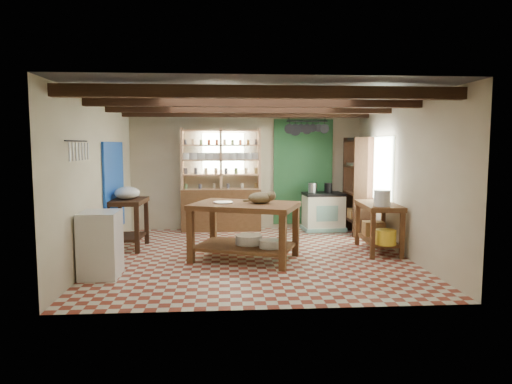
{
  "coord_description": "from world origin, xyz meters",
  "views": [
    {
      "loc": [
        -0.48,
        -7.45,
        1.85
      ],
      "look_at": [
        0.06,
        0.3,
        1.04
      ],
      "focal_mm": 32.0,
      "sensor_mm": 36.0,
      "label": 1
    }
  ],
  "objects": [
    {
      "name": "work_table",
      "position": [
        -0.15,
        -0.22,
        0.46
      ],
      "size": [
        1.89,
        1.58,
        0.92
      ],
      "primitive_type": "cube",
      "rotation": [
        0.0,
        0.0,
        -0.36
      ],
      "color": "brown",
      "rests_on": "floor"
    },
    {
      "name": "steel_tray",
      "position": [
        -0.5,
        -0.14,
        0.93
      ],
      "size": [
        0.41,
        0.41,
        0.02
      ],
      "primitive_type": "cylinder",
      "rotation": [
        0.0,
        0.0,
        -0.36
      ],
      "color": "#A3A3AA",
      "rests_on": "work_table"
    },
    {
      "name": "ceiling",
      "position": [
        0.0,
        0.0,
        2.6
      ],
      "size": [
        5.0,
        5.0,
        0.02
      ],
      "primitive_type": "cube",
      "color": "#434347",
      "rests_on": "wall_back"
    },
    {
      "name": "wall_back",
      "position": [
        0.0,
        2.5,
        1.3
      ],
      "size": [
        5.0,
        0.04,
        2.6
      ],
      "primitive_type": "cube",
      "color": "beige",
      "rests_on": "floor"
    },
    {
      "name": "floor",
      "position": [
        0.0,
        0.0,
        -0.01
      ],
      "size": [
        5.0,
        5.0,
        0.02
      ],
      "primitive_type": "cube",
      "color": "maroon",
      "rests_on": "ground"
    },
    {
      "name": "yellow_tub",
      "position": [
        2.15,
        -0.28,
        0.34
      ],
      "size": [
        0.35,
        0.35,
        0.24
      ],
      "primitive_type": "cylinder",
      "rotation": [
        0.0,
        0.0,
        -0.06
      ],
      "color": "yellow",
      "rests_on": "right_counter"
    },
    {
      "name": "window_back",
      "position": [
        -0.5,
        2.48,
        1.7
      ],
      "size": [
        0.9,
        0.02,
        0.8
      ],
      "primitive_type": "cube",
      "color": "beige",
      "rests_on": "wall_back"
    },
    {
      "name": "basin_small",
      "position": [
        0.23,
        -0.47,
        0.3
      ],
      "size": [
        0.45,
        0.45,
        0.12
      ],
      "primitive_type": "cylinder",
      "rotation": [
        0.0,
        0.0,
        -0.36
      ],
      "color": "silver",
      "rests_on": "work_table"
    },
    {
      "name": "wicker_basket",
      "position": [
        2.2,
        0.47,
        0.35
      ],
      "size": [
        0.37,
        0.3,
        0.25
      ],
      "primitive_type": "cube",
      "rotation": [
        0.0,
        0.0,
        -0.06
      ],
      "color": "#A77943",
      "rests_on": "right_counter"
    },
    {
      "name": "green_wall_patch",
      "position": [
        1.25,
        2.47,
        1.25
      ],
      "size": [
        1.3,
        0.04,
        2.3
      ],
      "primitive_type": "cube",
      "color": "#21522C",
      "rests_on": "wall_back"
    },
    {
      "name": "blue_wall_patch",
      "position": [
        -2.47,
        0.9,
        1.1
      ],
      "size": [
        0.04,
        1.4,
        1.6
      ],
      "primitive_type": "cube",
      "color": "#1647AB",
      "rests_on": "wall_left"
    },
    {
      "name": "wall_right",
      "position": [
        2.5,
        0.0,
        1.3
      ],
      "size": [
        0.04,
        5.0,
        2.6
      ],
      "primitive_type": "cube",
      "color": "beige",
      "rests_on": "floor"
    },
    {
      "name": "ceiling_beams",
      "position": [
        0.0,
        0.0,
        2.48
      ],
      "size": [
        5.0,
        3.8,
        0.15
      ],
      "primitive_type": "cube",
      "color": "#341E12",
      "rests_on": "ceiling"
    },
    {
      "name": "white_bucket",
      "position": [
        2.11,
        -0.17,
        0.98
      ],
      "size": [
        0.28,
        0.28,
        0.27
      ],
      "primitive_type": "cylinder",
      "rotation": [
        0.0,
        0.0,
        -0.06
      ],
      "color": "silver",
      "rests_on": "right_counter"
    },
    {
      "name": "cat",
      "position": [
        0.1,
        -0.26,
        1.01
      ],
      "size": [
        0.45,
        0.37,
        0.18
      ],
      "primitive_type": "ellipsoid",
      "rotation": [
        0.0,
        0.0,
        -0.19
      ],
      "color": "olive",
      "rests_on": "work_table"
    },
    {
      "name": "stove",
      "position": [
        1.65,
        2.15,
        0.41
      ],
      "size": [
        0.89,
        0.63,
        0.82
      ],
      "primitive_type": "cube",
      "rotation": [
        0.0,
        0.0,
        0.08
      ],
      "color": "white",
      "rests_on": "floor"
    },
    {
      "name": "enamel_bowl",
      "position": [
        -2.2,
        0.7,
        1.0
      ],
      "size": [
        0.46,
        0.46,
        0.22
      ],
      "primitive_type": "ellipsoid",
      "rotation": [
        0.0,
        0.0,
        -0.04
      ],
      "color": "silver",
      "rests_on": "prep_table"
    },
    {
      "name": "kettle_right",
      "position": [
        1.75,
        2.16,
        0.93
      ],
      "size": [
        0.18,
        0.18,
        0.2
      ],
      "primitive_type": "cylinder",
      "rotation": [
        0.0,
        0.0,
        0.08
      ],
      "color": "black",
      "rests_on": "stove"
    },
    {
      "name": "white_cabinet",
      "position": [
        -2.22,
        -1.03,
        0.46
      ],
      "size": [
        0.52,
        0.62,
        0.92
      ],
      "primitive_type": "cube",
      "rotation": [
        0.0,
        0.0,
        0.02
      ],
      "color": "silver",
      "rests_on": "floor"
    },
    {
      "name": "utensil_rail",
      "position": [
        -2.44,
        -1.2,
        1.78
      ],
      "size": [
        0.06,
        0.9,
        0.28
      ],
      "primitive_type": "cube",
      "color": "black",
      "rests_on": "wall_left"
    },
    {
      "name": "shelving_unit",
      "position": [
        -0.55,
        2.31,
        1.1
      ],
      "size": [
        1.7,
        0.34,
        2.2
      ],
      "primitive_type": "cube",
      "color": "tan",
      "rests_on": "floor"
    },
    {
      "name": "right_counter",
      "position": [
        2.18,
        0.17,
        0.42
      ],
      "size": [
        0.65,
        1.21,
        0.84
      ],
      "primitive_type": "cube",
      "rotation": [
        0.0,
        0.0,
        -0.06
      ],
      "color": "brown",
      "rests_on": "floor"
    },
    {
      "name": "tall_rack",
      "position": [
        2.28,
        1.8,
        1.0
      ],
      "size": [
        0.4,
        0.86,
        2.0
      ],
      "primitive_type": "cube",
      "color": "#341E12",
      "rests_on": "floor"
    },
    {
      "name": "wall_left",
      "position": [
        -2.5,
        0.0,
        1.3
      ],
      "size": [
        0.04,
        5.0,
        2.6
      ],
      "primitive_type": "cube",
      "color": "beige",
      "rests_on": "floor"
    },
    {
      "name": "wall_front",
      "position": [
        0.0,
        -2.5,
        1.3
      ],
      "size": [
        5.0,
        0.04,
        2.6
      ],
      "primitive_type": "cube",
      "color": "beige",
      "rests_on": "floor"
    },
    {
      "name": "prep_table",
      "position": [
        -2.2,
        0.7,
        0.44
      ],
      "size": [
        0.64,
        0.9,
        0.89
      ],
      "primitive_type": "cube",
      "rotation": [
        0.0,
        0.0,
        -0.04
      ],
      "color": "#341E12",
      "rests_on": "floor"
    },
    {
      "name": "kettle_left",
      "position": [
        1.4,
        2.13,
        0.93
      ],
      "size": [
        0.2,
        0.2,
        0.21
      ],
      "primitive_type": "cylinder",
      "rotation": [
        0.0,
        0.0,
        0.08
      ],
      "color": "#A3A3AA",
      "rests_on": "stove"
    },
    {
      "name": "window_right",
      "position": [
        2.48,
        1.0,
        1.4
      ],
      "size": [
        0.02,
        1.3,
        1.2
      ],
      "primitive_type": "cube",
      "color": "beige",
      "rests_on": "wall_right"
    },
    {
      "name": "basin_large",
      "position": [
        -0.09,
        -0.19,
        0.32
      ],
      "size": [
        0.56,
        0.56,
        0.15
      ],
      "primitive_type": "cylinder",
      "rotation": [
        0.0,
        0.0,
        -0.36
      ],
      "color": "silver",
      "rests_on": "work_table"
    },
    {
      "name": "pot_rack",
      "position": [
        1.25,
        2.05,
        2.18
      ],
      "size": [
        0.86,
        0.12,
        0.36
      ],
      "primitive_type": "cube",
      "color": "black",
      "rests_on": "ceiling"
    }
  ]
}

